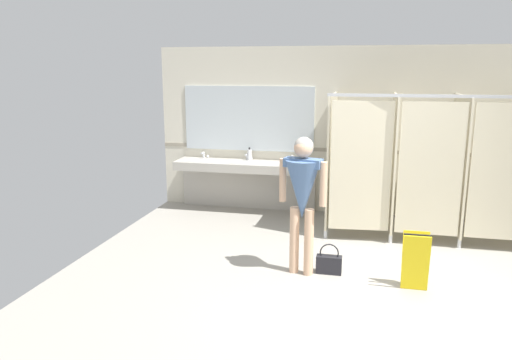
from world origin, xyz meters
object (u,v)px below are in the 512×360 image
at_px(soap_dispenser, 249,155).
at_px(paper_cup, 287,162).
at_px(wet_floor_sign, 416,261).
at_px(handbag, 329,263).
at_px(person_standing, 303,189).

bearing_deg(soap_dispenser, paper_cup, -20.42).
relative_size(paper_cup, wet_floor_sign, 0.16).
bearing_deg(handbag, soap_dispenser, 122.07).
bearing_deg(handbag, paper_cup, 111.38).
bearing_deg(soap_dispenser, person_standing, -64.17).
distance_m(handbag, paper_cup, 2.52).
xyz_separation_m(person_standing, soap_dispenser, (-1.24, 2.56, -0.08)).
bearing_deg(soap_dispenser, handbag, -57.93).
relative_size(soap_dispenser, wet_floor_sign, 0.34).
bearing_deg(handbag, wet_floor_sign, -14.38).
distance_m(paper_cup, wet_floor_sign, 3.12).
xyz_separation_m(soap_dispenser, paper_cup, (0.68, -0.26, -0.04)).
relative_size(person_standing, wet_floor_sign, 2.53).
relative_size(person_standing, soap_dispenser, 7.36).
xyz_separation_m(handbag, wet_floor_sign, (0.94, -0.24, 0.21)).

